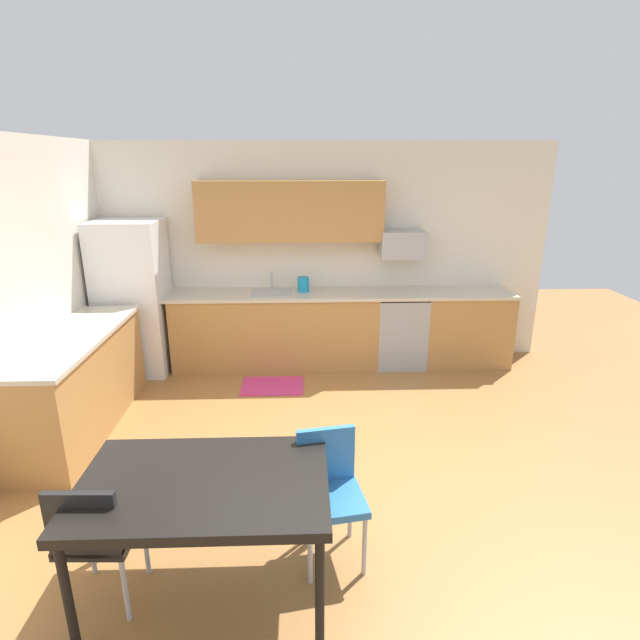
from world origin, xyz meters
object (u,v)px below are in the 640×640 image
(chair_near_table, at_px, (329,485))
(chair_far_side, at_px, (95,533))
(kettle, at_px, (303,285))
(oven_range, at_px, (400,329))
(refrigerator, at_px, (133,298))
(microwave, at_px, (402,244))
(dining_table, at_px, (204,489))

(chair_near_table, bearing_deg, chair_far_side, -163.85)
(chair_near_table, bearing_deg, kettle, 92.53)
(oven_range, distance_m, kettle, 1.33)
(oven_range, bearing_deg, kettle, 177.61)
(refrigerator, distance_m, microwave, 3.29)
(microwave, relative_size, kettle, 2.70)
(refrigerator, height_order, chair_near_table, refrigerator)
(oven_range, bearing_deg, refrigerator, -178.58)
(dining_table, bearing_deg, chair_far_side, -170.80)
(microwave, height_order, kettle, microwave)
(chair_near_table, relative_size, kettle, 4.25)
(chair_near_table, bearing_deg, microwave, 72.29)
(kettle, bearing_deg, oven_range, -2.39)
(chair_far_side, bearing_deg, chair_near_table, 16.15)
(microwave, bearing_deg, oven_range, -90.00)
(oven_range, bearing_deg, chair_far_side, -123.51)
(kettle, bearing_deg, refrigerator, -176.33)
(dining_table, relative_size, chair_far_side, 1.65)
(refrigerator, height_order, microwave, refrigerator)
(dining_table, bearing_deg, oven_range, 62.99)
(oven_range, xyz_separation_m, microwave, (0.00, 0.10, 1.05))
(chair_near_table, bearing_deg, refrigerator, 124.75)
(refrigerator, relative_size, microwave, 3.37)
(oven_range, relative_size, chair_far_side, 1.07)
(kettle, bearing_deg, microwave, 2.39)
(microwave, relative_size, chair_far_side, 0.64)
(oven_range, height_order, kettle, kettle)
(kettle, bearing_deg, dining_table, -99.30)
(refrigerator, relative_size, kettle, 9.11)
(chair_far_side, bearing_deg, microwave, 57.21)
(microwave, bearing_deg, kettle, -177.61)
(refrigerator, distance_m, oven_range, 3.26)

